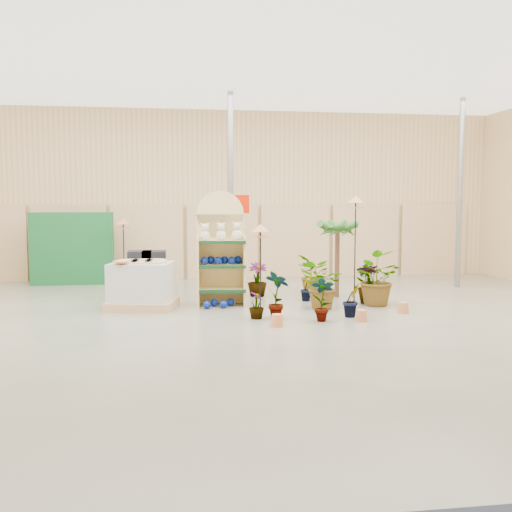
{
  "coord_description": "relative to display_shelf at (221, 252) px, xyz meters",
  "views": [
    {
      "loc": [
        -1.2,
        -9.39,
        2.01
      ],
      "look_at": [
        0.3,
        1.5,
        1.0
      ],
      "focal_mm": 40.0,
      "sensor_mm": 36.0,
      "label": 1
    }
  ],
  "objects": [
    {
      "name": "bird_table_back",
      "position": [
        -2.15,
        2.75,
        0.5
      ],
      "size": [
        0.34,
        0.34,
        1.66
      ],
      "color": "black",
      "rests_on": "ground"
    },
    {
      "name": "gazing_balls_floor",
      "position": [
        -0.07,
        -0.4,
        -0.96
      ],
      "size": [
        0.63,
        0.39,
        0.15
      ],
      "color": "navy",
      "rests_on": "ground"
    },
    {
      "name": "potted_plant_8",
      "position": [
        1.59,
        -1.95,
        -0.65
      ],
      "size": [
        0.48,
        0.41,
        0.77
      ],
      "primitive_type": "imported",
      "rotation": [
        0.0,
        0.0,
        2.73
      ],
      "color": "#2D6622",
      "rests_on": "ground"
    },
    {
      "name": "offer_sign",
      "position": [
        0.45,
        1.03,
        0.53
      ],
      "size": [
        0.5,
        0.08,
        2.2
      ],
      "color": "gray",
      "rests_on": "ground"
    },
    {
      "name": "potted_plant_9",
      "position": [
        2.21,
        -1.65,
        -0.73
      ],
      "size": [
        0.41,
        0.38,
        0.61
      ],
      "primitive_type": "imported",
      "rotation": [
        0.0,
        0.0,
        0.39
      ],
      "color": "#2D6622",
      "rests_on": "ground"
    },
    {
      "name": "display_shelf",
      "position": [
        0.0,
        0.0,
        0.0
      ],
      "size": [
        1.0,
        0.68,
        2.27
      ],
      "rotation": [
        0.0,
        0.0,
        -0.09
      ],
      "color": "#DABF7C",
      "rests_on": "ground"
    },
    {
      "name": "potted_plant_3",
      "position": [
        2.95,
        -0.42,
        -0.64
      ],
      "size": [
        0.52,
        0.52,
        0.8
      ],
      "primitive_type": "imported",
      "rotation": [
        0.0,
        0.0,
        2.97
      ],
      "color": "#2D6622",
      "rests_on": "ground"
    },
    {
      "name": "pallet_stack",
      "position": [
        -1.54,
        -0.27,
        -0.59
      ],
      "size": [
        1.44,
        1.28,
        0.93
      ],
      "rotation": [
        0.0,
        0.0,
        -0.21
      ],
      "color": "tan",
      "rests_on": "ground"
    },
    {
      "name": "gazing_balls_shelf",
      "position": [
        0.0,
        -0.13,
        -0.15
      ],
      "size": [
        0.84,
        0.29,
        0.16
      ],
      "color": "navy",
      "rests_on": "display_shelf"
    },
    {
      "name": "potted_plant_6",
      "position": [
        2.11,
        0.76,
        -0.59
      ],
      "size": [
        0.75,
        0.85,
        0.89
      ],
      "primitive_type": "imported",
      "rotation": [
        0.0,
        0.0,
        4.65
      ],
      "color": "#2D6622",
      "rests_on": "ground"
    },
    {
      "name": "potted_plant_5",
      "position": [
        1.78,
        0.12,
        -0.77
      ],
      "size": [
        0.33,
        0.36,
        0.53
      ],
      "primitive_type": "imported",
      "rotation": [
        0.0,
        0.0,
        1.15
      ],
      "color": "#2D6622",
      "rests_on": "ground"
    },
    {
      "name": "room",
      "position": [
        0.35,
        -1.04,
        1.18
      ],
      "size": [
        15.2,
        12.1,
        4.7
      ],
      "color": "#686858",
      "rests_on": "ground"
    },
    {
      "name": "potted_plant_2",
      "position": [
        1.83,
        -0.82,
        -0.59
      ],
      "size": [
        1.03,
        0.97,
        0.9
      ],
      "primitive_type": "imported",
      "rotation": [
        0.0,
        0.0,
        2.71
      ],
      "color": "#2D6622",
      "rests_on": "ground"
    },
    {
      "name": "potted_plant_11",
      "position": [
        0.85,
        0.82,
        -0.67
      ],
      "size": [
        0.45,
        0.45,
        0.74
      ],
      "primitive_type": "imported",
      "rotation": [
        0.0,
        0.0,
        0.09
      ],
      "color": "#2D6622",
      "rests_on": "ground"
    },
    {
      "name": "bird_table_front",
      "position": [
        0.73,
        -0.52,
        0.46
      ],
      "size": [
        0.34,
        0.34,
        1.62
      ],
      "color": "black",
      "rests_on": "ground"
    },
    {
      "name": "bird_table_right",
      "position": [
        2.71,
        -0.21,
        0.98
      ],
      "size": [
        0.34,
        0.34,
        2.17
      ],
      "color": "black",
      "rests_on": "ground"
    },
    {
      "name": "potted_plant_4",
      "position": [
        3.08,
        0.2,
        -0.66
      ],
      "size": [
        0.45,
        0.34,
        0.77
      ],
      "primitive_type": "imported",
      "rotation": [
        0.0,
        0.0,
        2.96
      ],
      "color": "#2D6622",
      "rests_on": "ground"
    },
    {
      "name": "charcoal_planters",
      "position": [
        -1.51,
        1.06,
        -0.54
      ],
      "size": [
        0.8,
        0.5,
        1.0
      ],
      "color": "black",
      "rests_on": "ground"
    },
    {
      "name": "potted_plant_10",
      "position": [
        2.99,
        -0.57,
        -0.51
      ],
      "size": [
        1.09,
        1.18,
        1.07
      ],
      "primitive_type": "imported",
      "rotation": [
        0.0,
        0.0,
        1.89
      ],
      "color": "#2D6622",
      "rests_on": "ground"
    },
    {
      "name": "potted_plant_1",
      "position": [
        1.89,
        -0.91,
        -0.76
      ],
      "size": [
        0.39,
        0.37,
        0.57
      ],
      "primitive_type": "imported",
      "rotation": [
        0.0,
        0.0,
        0.47
      ],
      "color": "#2D6622",
      "rests_on": "ground"
    },
    {
      "name": "palm",
      "position": [
        2.54,
        0.48,
        0.46
      ],
      "size": [
        0.7,
        0.7,
        1.76
      ],
      "color": "brown",
      "rests_on": "ground"
    },
    {
      "name": "trellis_stock",
      "position": [
        -3.45,
        3.25,
        -0.14
      ],
      "size": [
        2.0,
        0.3,
        1.8
      ],
      "primitive_type": "cube",
      "color": "#135927",
      "rests_on": "ground"
    },
    {
      "name": "potted_plant_7",
      "position": [
        0.5,
        -1.57,
        -0.8
      ],
      "size": [
        0.31,
        0.31,
        0.47
      ],
      "primitive_type": "imported",
      "rotation": [
        0.0,
        0.0,
        1.39
      ],
      "color": "#2D6622",
      "rests_on": "ground"
    },
    {
      "name": "teddy_bears",
      "position": [
        0.02,
        -0.11,
        0.4
      ],
      "size": [
        0.84,
        0.21,
        0.35
      ],
      "color": "beige",
      "rests_on": "display_shelf"
    },
    {
      "name": "potted_plant_0",
      "position": [
        0.86,
        -1.6,
        -0.61
      ],
      "size": [
        0.53,
        0.54,
        0.85
      ],
      "primitive_type": "imported",
      "rotation": [
        0.0,
        0.0,
        2.32
      ],
      "color": "#2D6622",
      "rests_on": "ground"
    }
  ]
}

